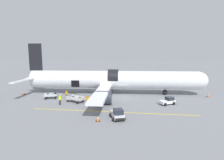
{
  "coord_description": "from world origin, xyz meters",
  "views": [
    {
      "loc": [
        0.53,
        -34.75,
        8.39
      ],
      "look_at": [
        -2.06,
        0.36,
        3.44
      ],
      "focal_mm": 28.0,
      "sensor_mm": 36.0,
      "label": 1
    }
  ],
  "objects_px": {
    "baggage_tug_mid": "(168,101)",
    "baggage_cart_queued": "(51,96)",
    "baggage_tug_lead": "(118,114)",
    "ground_crew_loader_b": "(60,99)",
    "ground_crew_loader_a": "(87,100)",
    "ground_crew_driver": "(66,94)",
    "airplane": "(111,80)",
    "baggage_cart_loading": "(76,99)"
  },
  "relations": [
    {
      "from": "airplane",
      "to": "ground_crew_loader_b",
      "type": "xyz_separation_m",
      "value": [
        -8.06,
        -9.23,
        -2.11
      ]
    },
    {
      "from": "baggage_cart_queued",
      "to": "ground_crew_driver",
      "type": "bearing_deg",
      "value": 9.41
    },
    {
      "from": "ground_crew_loader_b",
      "to": "ground_crew_driver",
      "type": "xyz_separation_m",
      "value": [
        -0.51,
        4.82,
        -0.15
      ]
    },
    {
      "from": "ground_crew_loader_a",
      "to": "ground_crew_loader_b",
      "type": "distance_m",
      "value": 4.66
    },
    {
      "from": "baggage_tug_mid",
      "to": "ground_crew_loader_a",
      "type": "bearing_deg",
      "value": -175.81
    },
    {
      "from": "baggage_tug_lead",
      "to": "ground_crew_driver",
      "type": "bearing_deg",
      "value": 134.49
    },
    {
      "from": "baggage_tug_mid",
      "to": "baggage_cart_queued",
      "type": "bearing_deg",
      "value": 172.86
    },
    {
      "from": "ground_crew_driver",
      "to": "baggage_cart_queued",
      "type": "bearing_deg",
      "value": -170.59
    },
    {
      "from": "baggage_tug_mid",
      "to": "baggage_cart_queued",
      "type": "relative_size",
      "value": 0.89
    },
    {
      "from": "ground_crew_loader_b",
      "to": "airplane",
      "type": "bearing_deg",
      "value": 48.87
    },
    {
      "from": "baggage_cart_queued",
      "to": "ground_crew_loader_b",
      "type": "height_order",
      "value": "ground_crew_loader_b"
    },
    {
      "from": "airplane",
      "to": "ground_crew_loader_a",
      "type": "distance_m",
      "value": 9.57
    },
    {
      "from": "baggage_cart_queued",
      "to": "ground_crew_driver",
      "type": "relative_size",
      "value": 2.22
    },
    {
      "from": "baggage_cart_queued",
      "to": "ground_crew_loader_b",
      "type": "relative_size",
      "value": 1.87
    },
    {
      "from": "baggage_tug_lead",
      "to": "ground_crew_driver",
      "type": "relative_size",
      "value": 2.02
    },
    {
      "from": "airplane",
      "to": "ground_crew_driver",
      "type": "bearing_deg",
      "value": -152.77
    },
    {
      "from": "airplane",
      "to": "baggage_tug_lead",
      "type": "bearing_deg",
      "value": -82.41
    },
    {
      "from": "ground_crew_loader_a",
      "to": "ground_crew_loader_b",
      "type": "xyz_separation_m",
      "value": [
        -4.62,
        -0.59,
        0.14
      ]
    },
    {
      "from": "baggage_tug_lead",
      "to": "ground_crew_driver",
      "type": "height_order",
      "value": "ground_crew_driver"
    },
    {
      "from": "airplane",
      "to": "baggage_tug_lead",
      "type": "distance_m",
      "value": 15.53
    },
    {
      "from": "baggage_cart_queued",
      "to": "ground_crew_loader_a",
      "type": "distance_m",
      "value": 8.86
    },
    {
      "from": "baggage_tug_lead",
      "to": "ground_crew_loader_b",
      "type": "bearing_deg",
      "value": 149.4
    },
    {
      "from": "airplane",
      "to": "baggage_cart_queued",
      "type": "bearing_deg",
      "value": -156.9
    },
    {
      "from": "ground_crew_loader_b",
      "to": "baggage_tug_lead",
      "type": "bearing_deg",
      "value": -30.6
    },
    {
      "from": "ground_crew_loader_a",
      "to": "ground_crew_driver",
      "type": "bearing_deg",
      "value": 140.49
    },
    {
      "from": "airplane",
      "to": "baggage_cart_queued",
      "type": "height_order",
      "value": "airplane"
    },
    {
      "from": "baggage_tug_lead",
      "to": "ground_crew_driver",
      "type": "distance_m",
      "value": 15.12
    },
    {
      "from": "baggage_tug_mid",
      "to": "baggage_cart_loading",
      "type": "relative_size",
      "value": 0.73
    },
    {
      "from": "baggage_tug_lead",
      "to": "ground_crew_loader_a",
      "type": "distance_m",
      "value": 8.55
    },
    {
      "from": "ground_crew_loader_a",
      "to": "baggage_cart_queued",
      "type": "bearing_deg",
      "value": 154.95
    },
    {
      "from": "ground_crew_driver",
      "to": "airplane",
      "type": "bearing_deg",
      "value": 27.23
    },
    {
      "from": "baggage_cart_queued",
      "to": "ground_crew_loader_b",
      "type": "distance_m",
      "value": 5.53
    },
    {
      "from": "airplane",
      "to": "ground_crew_driver",
      "type": "relative_size",
      "value": 25.9
    },
    {
      "from": "baggage_tug_mid",
      "to": "baggage_cart_loading",
      "type": "height_order",
      "value": "baggage_tug_mid"
    },
    {
      "from": "ground_crew_driver",
      "to": "ground_crew_loader_b",
      "type": "bearing_deg",
      "value": -83.97
    },
    {
      "from": "baggage_tug_mid",
      "to": "baggage_cart_queued",
      "type": "xyz_separation_m",
      "value": [
        -21.85,
        2.74,
        -0.06
      ]
    },
    {
      "from": "baggage_cart_loading",
      "to": "ground_crew_driver",
      "type": "relative_size",
      "value": 2.68
    },
    {
      "from": "ground_crew_loader_b",
      "to": "ground_crew_driver",
      "type": "relative_size",
      "value": 1.19
    },
    {
      "from": "airplane",
      "to": "baggage_cart_loading",
      "type": "distance_m",
      "value": 9.72
    },
    {
      "from": "airplane",
      "to": "baggage_cart_queued",
      "type": "xyz_separation_m",
      "value": [
        -11.47,
        -4.89,
        -2.55
      ]
    },
    {
      "from": "airplane",
      "to": "baggage_cart_queued",
      "type": "distance_m",
      "value": 12.73
    },
    {
      "from": "baggage_tug_lead",
      "to": "baggage_tug_mid",
      "type": "xyz_separation_m",
      "value": [
        8.35,
        7.57,
        -0.05
      ]
    }
  ]
}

